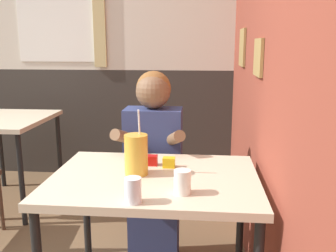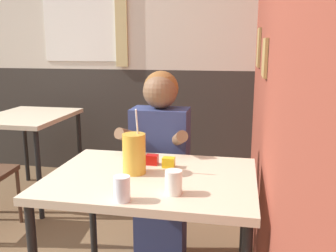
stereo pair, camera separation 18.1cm
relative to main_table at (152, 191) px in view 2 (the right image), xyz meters
name	(u,v)px [view 2 (the right image)]	position (x,y,z in m)	size (l,w,h in m)	color
brick_wall_right	(268,44)	(0.54, 0.82, 0.67)	(0.08, 4.52, 2.70)	brown
back_wall	(109,44)	(-0.95, 2.11, 0.68)	(5.90, 0.09, 2.70)	beige
main_table	(152,191)	(0.00, 0.00, 0.00)	(0.95, 0.72, 0.75)	beige
background_table	(29,125)	(-1.41, 1.28, -0.01)	(0.66, 0.83, 0.75)	beige
person_seated	(160,164)	(-0.07, 0.53, -0.04)	(0.42, 0.41, 1.20)	navy
cocktail_pitcher	(134,154)	(-0.09, 0.02, 0.17)	(0.11, 0.11, 0.31)	gold
glass_near_pitcher	(122,189)	(-0.04, -0.30, 0.13)	(0.07, 0.07, 0.10)	silver
glass_center	(174,182)	(0.14, -0.20, 0.13)	(0.07, 0.07, 0.10)	silver
condiment_ketchup	(152,160)	(-0.03, 0.16, 0.10)	(0.06, 0.04, 0.05)	#B7140F
condiment_mustard	(169,162)	(0.06, 0.13, 0.10)	(0.06, 0.04, 0.05)	yellow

